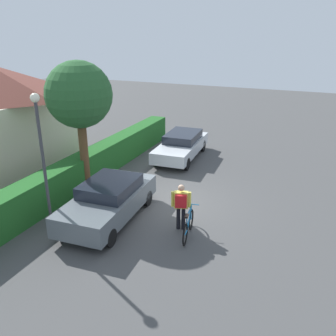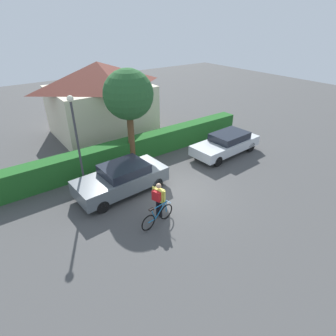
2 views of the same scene
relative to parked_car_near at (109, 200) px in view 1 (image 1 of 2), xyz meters
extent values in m
plane|color=#454545|center=(2.02, -1.47, -0.73)|extent=(60.00, 60.00, 0.00)
cube|color=#1F5A21|center=(2.02, 2.63, -0.08)|extent=(15.94, 0.90, 1.31)
cube|color=slate|center=(-0.04, 0.00, -0.09)|extent=(4.40, 2.08, 0.69)
cube|color=#1E232D|center=(0.16, 0.01, 0.46)|extent=(2.12, 1.73, 0.41)
cylinder|color=black|center=(1.38, 0.91, -0.44)|extent=(0.60, 0.21, 0.59)
cylinder|color=black|center=(1.47, -0.75, -0.44)|extent=(0.60, 0.21, 0.59)
cylinder|color=black|center=(-1.54, 0.75, -0.44)|extent=(0.60, 0.21, 0.59)
cylinder|color=black|center=(-1.45, -0.91, -0.44)|extent=(0.60, 0.21, 0.59)
cube|color=silver|center=(6.97, 0.00, -0.15)|extent=(4.55, 1.96, 0.57)
cube|color=#1E232D|center=(7.28, 0.02, 0.34)|extent=(2.29, 1.63, 0.41)
cylinder|color=black|center=(8.44, 0.85, -0.43)|extent=(0.61, 0.21, 0.60)
cylinder|color=black|center=(8.52, -0.69, -0.43)|extent=(0.61, 0.21, 0.60)
cylinder|color=black|center=(5.41, 0.68, -0.43)|extent=(0.61, 0.21, 0.60)
cylinder|color=black|center=(5.49, -0.85, -0.43)|extent=(0.61, 0.21, 0.60)
torus|color=black|center=(0.49, -2.85, -0.39)|extent=(0.69, 0.16, 0.69)
torus|color=black|center=(-0.47, -3.00, -0.39)|extent=(0.69, 0.16, 0.69)
cylinder|color=#1972B2|center=(0.19, -2.90, -0.13)|extent=(0.63, 0.13, 0.58)
cylinder|color=#1972B2|center=(-0.20, -2.96, -0.14)|extent=(0.23, 0.07, 0.55)
cylinder|color=#1972B2|center=(0.07, -2.91, 0.11)|extent=(0.74, 0.15, 0.04)
cylinder|color=#1972B2|center=(-0.29, -2.97, -0.40)|extent=(0.37, 0.09, 0.05)
cylinder|color=#1972B2|center=(0.49, -2.85, -0.12)|extent=(0.04, 0.04, 0.54)
cube|color=black|center=(-0.29, -2.97, 0.16)|extent=(0.23, 0.13, 0.06)
cylinder|color=#1972B2|center=(0.49, -2.85, 0.18)|extent=(0.10, 0.50, 0.03)
cylinder|color=black|center=(0.33, -2.46, -0.34)|extent=(0.13, 0.13, 0.79)
cylinder|color=black|center=(0.38, -2.62, -0.34)|extent=(0.13, 0.13, 0.79)
cube|color=#D8CC4C|center=(0.36, -2.54, 0.34)|extent=(0.33, 0.50, 0.56)
sphere|color=tan|center=(0.36, -2.54, 0.76)|extent=(0.21, 0.21, 0.21)
cylinder|color=#D8CC4C|center=(0.27, -2.27, 0.35)|extent=(0.09, 0.09, 0.53)
cylinder|color=#D8CC4C|center=(0.45, -2.81, 0.35)|extent=(0.09, 0.09, 0.53)
cube|color=red|center=(0.21, -2.59, 0.37)|extent=(0.27, 0.40, 0.43)
cylinder|color=#38383D|center=(-1.32, 1.44, 1.39)|extent=(0.10, 0.10, 4.26)
sphere|color=#F2EDCC|center=(-1.32, 1.44, 3.64)|extent=(0.28, 0.28, 0.28)
cylinder|color=brown|center=(1.85, 2.24, 0.84)|extent=(0.35, 0.35, 3.15)
sphere|color=#27592C|center=(1.85, 2.24, 3.19)|extent=(2.57, 2.57, 2.57)
camera|label=1|loc=(-9.47, -6.23, 5.52)|focal=38.39mm
camera|label=2|loc=(-4.80, -10.17, 6.66)|focal=29.48mm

